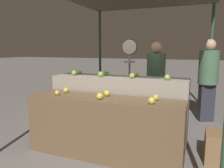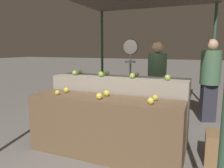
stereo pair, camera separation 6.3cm
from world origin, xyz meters
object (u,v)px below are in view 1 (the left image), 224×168
Objects in this scene: produce_scale at (129,64)px; wooden_crate_side at (221,148)px; person_vendor_at_scale at (156,79)px; person_customer_left at (208,75)px.

produce_scale is 4.10× the size of wooden_crate_side.
person_vendor_at_scale is at bearing 135.77° from wooden_crate_side.
produce_scale is at bearing 25.84° from person_vendor_at_scale.
person_vendor_at_scale reaches higher than wooden_crate_side.
person_vendor_at_scale is 1.20m from person_customer_left.
person_vendor_at_scale is 0.96× the size of person_customer_left.
person_customer_left is at bearing -149.69° from person_vendor_at_scale.
wooden_crate_side is (0.16, -1.81, -0.78)m from person_customer_left.
person_customer_left reaches higher than person_vendor_at_scale.
produce_scale is at bearing 153.06° from wooden_crate_side.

